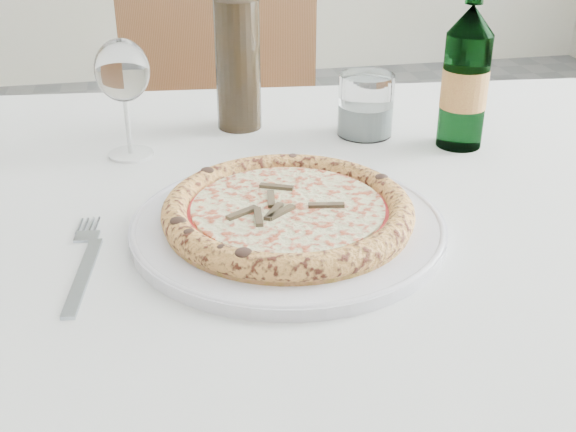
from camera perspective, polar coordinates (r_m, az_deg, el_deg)
name	(u,v)px	position (r m, az deg, el deg)	size (l,w,h in m)	color
dining_table	(273,251)	(0.95, -1.21, -2.76)	(1.64, 1.06, 0.76)	#593317
chair_far	(225,139)	(1.72, -4.99, 6.07)	(0.49, 0.49, 0.93)	#593317
plate	(288,225)	(0.82, 0.00, -0.70)	(0.36, 0.36, 0.02)	white
pizza	(288,211)	(0.81, 0.00, 0.39)	(0.28, 0.28, 0.03)	#B97642
fork	(84,263)	(0.79, -15.79, -3.59)	(0.04, 0.21, 0.00)	#909CAA
wine_glass	(123,74)	(1.01, -12.94, 10.91)	(0.07, 0.07, 0.17)	silver
tumbler	(365,109)	(1.10, 6.14, 8.40)	(0.08, 0.08, 0.09)	silver
beer_bottle	(465,78)	(1.06, 13.85, 10.58)	(0.07, 0.07, 0.25)	#285732
wine_bottle	(238,51)	(1.11, -4.01, 12.85)	(0.07, 0.07, 0.28)	black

